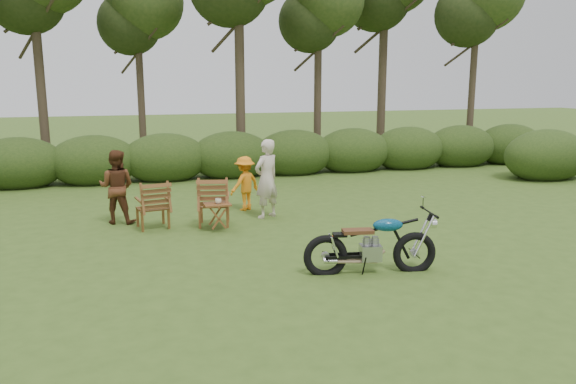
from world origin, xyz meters
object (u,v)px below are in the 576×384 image
object	(u,v)px
cup	(218,201)
adult_b	(119,223)
lawn_chair_right	(215,225)
child	(245,210)
motorcycle	(370,272)
side_table	(217,217)
adult_a	(267,217)
lawn_chair_left	(154,228)

from	to	relation	value
cup	adult_b	bearing A→B (deg)	147.74
lawn_chair_right	child	xyz separation A→B (m)	(0.89, 1.16, 0.00)
adult_b	child	xyz separation A→B (m)	(2.79, 0.41, 0.00)
motorcycle	lawn_chair_right	xyz separation A→B (m)	(-1.88, 3.52, 0.00)
cup	side_table	bearing A→B (deg)	121.27
adult_a	child	distance (m)	0.89
side_table	child	distance (m)	1.84
lawn_chair_left	adult_b	distance (m)	0.91
lawn_chair_right	side_table	world-z (taller)	side_table
lawn_chair_right	side_table	xyz separation A→B (m)	(-0.00, -0.42, 0.28)
lawn_chair_right	lawn_chair_left	size ratio (longest dim) A/B	1.05
motorcycle	lawn_chair_right	bearing A→B (deg)	127.84
lawn_chair_left	cup	world-z (taller)	cup
lawn_chair_left	adult_b	world-z (taller)	adult_b
side_table	cup	world-z (taller)	cup
cup	child	world-z (taller)	cup
motorcycle	child	size ratio (longest dim) A/B	1.60
adult_a	lawn_chair_left	bearing A→B (deg)	-24.59
lawn_chair_left	cup	bearing A→B (deg)	143.83
motorcycle	lawn_chair_left	size ratio (longest dim) A/B	2.04
motorcycle	adult_b	world-z (taller)	adult_b
side_table	cup	size ratio (longest dim) A/B	4.32
lawn_chair_left	child	world-z (taller)	child
motorcycle	child	xyz separation A→B (m)	(-0.98, 4.69, 0.00)
cup	adult_b	distance (m)	2.34
side_table	child	world-z (taller)	child
lawn_chair_right	lawn_chair_left	xyz separation A→B (m)	(-1.22, 0.15, 0.00)
lawn_chair_right	adult_b	xyz separation A→B (m)	(-1.89, 0.75, 0.00)
side_table	adult_a	world-z (taller)	adult_a
cup	adult_a	xyz separation A→B (m)	(1.18, 0.78, -0.60)
lawn_chair_right	child	world-z (taller)	child
lawn_chair_right	adult_b	size ratio (longest dim) A/B	0.66
motorcycle	adult_a	size ratio (longest dim) A/B	1.16
motorcycle	lawn_chair_left	world-z (taller)	motorcycle
motorcycle	cup	size ratio (longest dim) A/B	15.46
child	adult_b	bearing A→B (deg)	-22.02
motorcycle	child	bearing A→B (deg)	111.65
lawn_chair_right	cup	distance (m)	0.76
child	motorcycle	bearing A→B (deg)	71.44
cup	child	distance (m)	1.94
lawn_chair_right	child	bearing A→B (deg)	-115.64
lawn_chair_left	child	size ratio (longest dim) A/B	0.78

